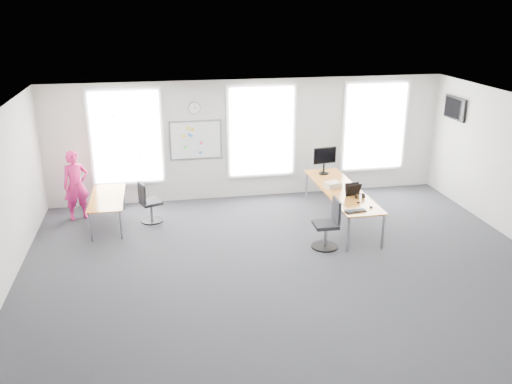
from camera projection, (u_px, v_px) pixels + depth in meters
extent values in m
plane|color=#232328|center=(286.00, 265.00, 10.38)|extent=(10.00, 10.00, 0.00)
plane|color=white|center=(289.00, 110.00, 9.38)|extent=(10.00, 10.00, 0.00)
plane|color=silver|center=(249.00, 139.00, 13.58)|extent=(10.00, 0.00, 10.00)
plane|color=silver|center=(372.00, 307.00, 6.18)|extent=(10.00, 0.00, 10.00)
cube|color=silver|center=(126.00, 137.00, 12.96)|extent=(1.60, 0.06, 2.20)
cube|color=silver|center=(261.00, 131.00, 13.54)|extent=(1.60, 0.06, 2.20)
cube|color=silver|center=(374.00, 126.00, 14.07)|extent=(1.60, 0.06, 2.20)
cube|color=#B9842F|center=(341.00, 190.00, 12.20)|extent=(0.85, 3.19, 0.03)
cylinder|color=gray|center=(348.00, 234.00, 10.84)|extent=(0.05, 0.05, 0.74)
cylinder|color=gray|center=(383.00, 232.00, 10.97)|extent=(0.05, 0.05, 0.74)
cylinder|color=gray|center=(307.00, 186.00, 13.68)|extent=(0.05, 0.05, 0.74)
cylinder|color=gray|center=(334.00, 184.00, 13.81)|extent=(0.05, 0.05, 0.74)
cube|color=#B9842F|center=(107.00, 198.00, 12.05)|extent=(0.73, 1.83, 0.03)
cylinder|color=gray|center=(91.00, 227.00, 11.32)|extent=(0.05, 0.05, 0.64)
cylinder|color=gray|center=(121.00, 225.00, 11.42)|extent=(0.05, 0.05, 0.64)
cylinder|color=gray|center=(98.00, 199.00, 12.89)|extent=(0.05, 0.05, 0.64)
cylinder|color=gray|center=(124.00, 198.00, 13.00)|extent=(0.05, 0.05, 0.64)
cylinder|color=black|center=(325.00, 246.00, 11.15)|extent=(0.55, 0.55, 0.03)
cylinder|color=gray|center=(325.00, 236.00, 11.07)|extent=(0.06, 0.06, 0.45)
cube|color=black|center=(326.00, 225.00, 10.98)|extent=(0.48, 0.48, 0.07)
cube|color=black|center=(336.00, 211.00, 10.92)|extent=(0.06, 0.45, 0.48)
cylinder|color=black|center=(152.00, 220.00, 12.46)|extent=(0.51, 0.51, 0.03)
cylinder|color=gray|center=(152.00, 212.00, 12.39)|extent=(0.06, 0.06, 0.41)
cube|color=black|center=(151.00, 202.00, 12.31)|extent=(0.55, 0.55, 0.07)
cube|color=black|center=(142.00, 193.00, 12.12)|extent=(0.19, 0.40, 0.44)
imported|color=#C31A5F|center=(76.00, 185.00, 12.36)|extent=(0.69, 0.57, 1.62)
cube|color=white|center=(196.00, 140.00, 13.30)|extent=(1.20, 0.03, 0.90)
cylinder|color=gray|center=(194.00, 108.00, 13.03)|extent=(0.30, 0.04, 0.30)
cube|color=black|center=(455.00, 108.00, 13.26)|extent=(0.06, 0.90, 0.55)
cube|color=black|center=(355.00, 211.00, 10.91)|extent=(0.47, 0.25, 0.02)
ellipsoid|color=black|center=(371.00, 207.00, 11.11)|extent=(0.09, 0.12, 0.04)
cylinder|color=black|center=(358.00, 203.00, 11.39)|extent=(0.08, 0.08, 0.01)
cylinder|color=black|center=(357.00, 196.00, 11.61)|extent=(0.04, 0.10, 0.10)
cylinder|color=black|center=(363.00, 196.00, 11.64)|extent=(0.04, 0.10, 0.10)
cylinder|color=gold|center=(357.00, 196.00, 11.61)|extent=(0.01, 0.11, 0.11)
cube|color=black|center=(360.00, 194.00, 11.61)|extent=(0.18, 0.02, 0.02)
cube|color=black|center=(352.00, 189.00, 11.80)|extent=(0.36, 0.15, 0.29)
cube|color=#DC4E1C|center=(353.00, 190.00, 11.73)|extent=(0.34, 0.16, 0.26)
cube|color=black|center=(354.00, 190.00, 11.71)|extent=(0.36, 0.17, 0.28)
cube|color=beige|center=(332.00, 185.00, 12.31)|extent=(0.41, 0.36, 0.12)
cylinder|color=black|center=(324.00, 173.00, 13.29)|extent=(0.25, 0.25, 0.02)
cylinder|color=black|center=(324.00, 169.00, 13.25)|extent=(0.05, 0.05, 0.25)
cube|color=black|center=(325.00, 156.00, 13.12)|extent=(0.60, 0.13, 0.40)
cube|color=black|center=(325.00, 156.00, 13.10)|extent=(0.55, 0.09, 0.36)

